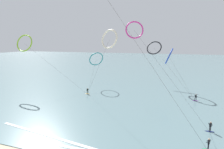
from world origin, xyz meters
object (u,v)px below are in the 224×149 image
at_px(kite_lime, 24,43).
at_px(kite_ivory, 109,39).
at_px(surfer_violet, 196,98).
at_px(kite_cobalt, 169,56).
at_px(kite_charcoal, 154,48).
at_px(surfer_amber, 87,91).
at_px(kite_teal, 96,59).
at_px(surfer_navy, 210,127).
at_px(kite_magenta, 135,30).
at_px(surfer_emerald, 208,145).

relative_size(kite_lime, kite_ivory, 1.32).
relative_size(surfer_violet, kite_cobalt, 0.14).
height_order(surfer_violet, kite_charcoal, kite_charcoal).
distance_m(surfer_amber, kite_ivory, 20.78).
height_order(kite_ivory, kite_teal, kite_ivory).
distance_m(surfer_navy, kite_magenta, 21.41).
distance_m(surfer_navy, kite_ivory, 22.23).
bearing_deg(kite_lime, surfer_navy, -16.48).
distance_m(kite_ivory, kite_magenta, 6.07).
relative_size(kite_charcoal, kite_lime, 0.87).
distance_m(kite_lime, kite_magenta, 33.93).
height_order(surfer_emerald, kite_lime, kite_lime).
xyz_separation_m(surfer_amber, kite_lime, (-19.28, -0.81, 13.14)).
distance_m(kite_lime, kite_ivory, 31.36).
bearing_deg(surfer_amber, kite_cobalt, -139.67).
bearing_deg(kite_ivory, surfer_navy, 19.78).
height_order(kite_magenta, kite_teal, kite_magenta).
xyz_separation_m(surfer_violet, surfer_navy, (-0.30, -15.17, 0.00)).
height_order(surfer_navy, kite_magenta, kite_magenta).
distance_m(kite_charcoal, kite_teal, 20.42).
height_order(surfer_amber, kite_lime, kite_lime).
distance_m(surfer_amber, kite_cobalt, 26.03).
bearing_deg(surfer_amber, kite_magenta, 163.96).
relative_size(surfer_navy, kite_lime, 0.08).
height_order(kite_lime, kite_teal, kite_lime).
xyz_separation_m(kite_magenta, kite_teal, (-15.10, 16.80, -7.70)).
relative_size(surfer_amber, kite_lime, 0.08).
distance_m(kite_magenta, kite_cobalt, 21.36).
relative_size(surfer_violet, kite_lime, 0.08).
relative_size(kite_magenta, kite_cobalt, 1.46).
relative_size(surfer_navy, kite_charcoal, 0.09).
bearing_deg(surfer_navy, kite_charcoal, -112.96).
bearing_deg(kite_cobalt, kite_magenta, -17.27).
bearing_deg(surfer_emerald, kite_lime, 91.65).
bearing_deg(kite_lime, kite_ivory, -22.49).
relative_size(surfer_navy, kite_teal, 0.14).
relative_size(surfer_emerald, kite_teal, 0.14).
xyz_separation_m(kite_teal, kite_cobalt, (22.39, 2.21, 1.27)).
relative_size(surfer_amber, kite_magenta, 0.09).
xyz_separation_m(surfer_amber, kite_charcoal, (16.39, 19.50, 11.47)).
height_order(surfer_navy, kite_cobalt, kite_cobalt).
relative_size(surfer_amber, kite_charcoal, 0.09).
height_order(kite_charcoal, kite_lime, kite_lime).
distance_m(surfer_navy, kite_teal, 37.05).
xyz_separation_m(surfer_violet, kite_magenta, (-13.80, -9.83, 15.74)).
xyz_separation_m(surfer_emerald, kite_teal, (-27.16, 27.49, 8.04)).
xyz_separation_m(surfer_emerald, surfer_violet, (1.74, 20.52, 0.00)).
xyz_separation_m(kite_ivory, kite_magenta, (3.79, 4.39, 1.80)).
xyz_separation_m(surfer_navy, kite_charcoal, (-11.05, 32.04, 11.47)).
bearing_deg(kite_cobalt, kite_charcoal, -143.99).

